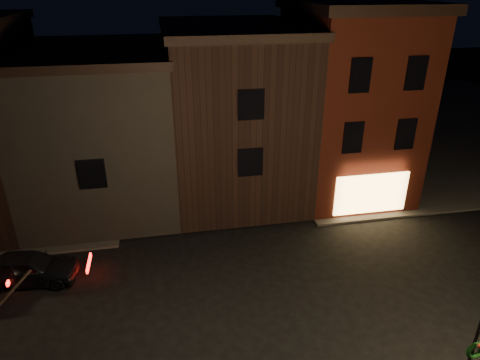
% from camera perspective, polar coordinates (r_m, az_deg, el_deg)
% --- Properties ---
extents(ground, '(120.00, 120.00, 0.00)m').
position_cam_1_polar(ground, '(17.52, 0.18, -16.33)').
color(ground, black).
rests_on(ground, ground).
extents(sidewalk_far_right, '(30.00, 30.00, 0.12)m').
position_cam_1_polar(sidewalk_far_right, '(41.48, 22.77, 7.09)').
color(sidewalk_far_right, '#2D2B28').
rests_on(sidewalk_far_right, ground).
extents(corner_building, '(6.50, 8.50, 10.50)m').
position_cam_1_polar(corner_building, '(25.46, 14.16, 10.35)').
color(corner_building, '#4F180E').
rests_on(corner_building, ground).
extents(row_building_a, '(7.30, 10.30, 9.40)m').
position_cam_1_polar(row_building_a, '(24.65, -1.06, 9.26)').
color(row_building_a, black).
rests_on(row_building_a, ground).
extents(row_building_b, '(7.80, 10.30, 8.40)m').
position_cam_1_polar(row_building_b, '(24.68, -18.00, 6.83)').
color(row_building_b, black).
rests_on(row_building_b, ground).
extents(parked_car_a, '(4.21, 2.05, 1.38)m').
position_cam_1_polar(parked_car_a, '(20.26, -26.39, -10.43)').
color(parked_car_a, black).
rests_on(parked_car_a, ground).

